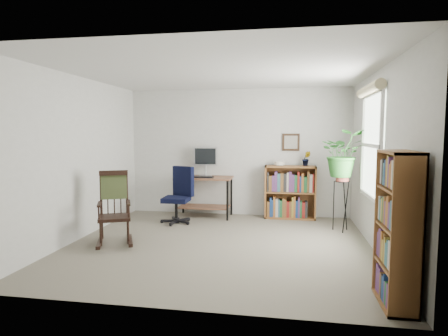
% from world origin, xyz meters
% --- Properties ---
extents(floor, '(4.20, 4.00, 0.00)m').
position_xyz_m(floor, '(0.00, 0.00, 0.00)').
color(floor, slate).
rests_on(floor, ground).
extents(ceiling, '(4.20, 4.00, 0.00)m').
position_xyz_m(ceiling, '(0.00, 0.00, 2.40)').
color(ceiling, silver).
rests_on(ceiling, ground).
extents(wall_back, '(4.20, 0.00, 2.40)m').
position_xyz_m(wall_back, '(0.00, 2.00, 1.20)').
color(wall_back, silver).
rests_on(wall_back, ground).
extents(wall_front, '(4.20, 0.00, 2.40)m').
position_xyz_m(wall_front, '(0.00, -2.00, 1.20)').
color(wall_front, silver).
rests_on(wall_front, ground).
extents(wall_left, '(0.00, 4.00, 2.40)m').
position_xyz_m(wall_left, '(-2.10, 0.00, 1.20)').
color(wall_left, silver).
rests_on(wall_left, ground).
extents(wall_right, '(0.00, 4.00, 2.40)m').
position_xyz_m(wall_right, '(2.10, 0.00, 1.20)').
color(wall_right, silver).
rests_on(wall_right, ground).
extents(window, '(0.12, 1.20, 1.50)m').
position_xyz_m(window, '(2.06, 0.30, 1.40)').
color(window, white).
rests_on(window, wall_right).
extents(desk, '(1.04, 0.57, 0.75)m').
position_xyz_m(desk, '(-0.60, 1.70, 0.38)').
color(desk, brown).
rests_on(desk, floor).
extents(monitor, '(0.46, 0.16, 0.56)m').
position_xyz_m(monitor, '(-0.60, 1.84, 1.03)').
color(monitor, '#AFAFB3').
rests_on(monitor, desk).
extents(keyboard, '(0.40, 0.15, 0.02)m').
position_xyz_m(keyboard, '(-0.60, 1.58, 0.76)').
color(keyboard, black).
rests_on(keyboard, desk).
extents(office_chair, '(0.72, 0.72, 1.00)m').
position_xyz_m(office_chair, '(-0.97, 1.12, 0.50)').
color(office_chair, black).
rests_on(office_chair, floor).
extents(rocking_chair, '(0.87, 1.05, 1.05)m').
position_xyz_m(rocking_chair, '(-1.47, -0.22, 0.53)').
color(rocking_chair, black).
rests_on(rocking_chair, floor).
extents(low_bookshelf, '(0.92, 0.31, 0.97)m').
position_xyz_m(low_bookshelf, '(0.99, 1.82, 0.49)').
color(low_bookshelf, brown).
rests_on(low_bookshelf, floor).
extents(tall_bookshelf, '(0.27, 0.62, 1.42)m').
position_xyz_m(tall_bookshelf, '(1.92, -1.56, 0.71)').
color(tall_bookshelf, brown).
rests_on(tall_bookshelf, floor).
extents(plant_stand, '(0.35, 0.35, 0.94)m').
position_xyz_m(plant_stand, '(1.80, 1.04, 0.47)').
color(plant_stand, black).
rests_on(plant_stand, floor).
extents(spider_plant, '(1.69, 1.88, 1.46)m').
position_xyz_m(spider_plant, '(1.80, 1.04, 1.61)').
color(spider_plant, '#266824').
rests_on(spider_plant, plant_stand).
extents(potted_plant_small, '(0.13, 0.24, 0.11)m').
position_xyz_m(potted_plant_small, '(1.27, 1.83, 1.03)').
color(potted_plant_small, '#266824').
rests_on(potted_plant_small, low_bookshelf).
extents(framed_picture, '(0.32, 0.04, 0.32)m').
position_xyz_m(framed_picture, '(0.99, 1.97, 1.40)').
color(framed_picture, black).
rests_on(framed_picture, wall_back).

